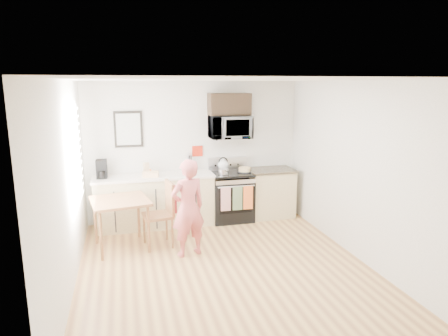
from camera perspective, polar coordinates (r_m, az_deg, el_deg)
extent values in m
plane|color=#8F5E37|center=(5.80, 0.16, -14.10)|extent=(4.60, 4.60, 0.00)
cube|color=white|center=(7.56, -4.22, 2.43)|extent=(4.00, 0.04, 2.60)
cube|color=white|center=(3.29, 10.46, -10.56)|extent=(4.00, 0.04, 2.60)
cube|color=white|center=(5.24, -21.53, -2.67)|extent=(0.04, 4.60, 2.60)
cube|color=white|center=(6.16, 18.48, -0.36)|extent=(0.04, 4.60, 2.60)
cube|color=white|center=(5.21, 0.17, 12.53)|extent=(4.00, 4.60, 0.04)
cube|color=white|center=(5.97, -20.63, 1.56)|extent=(0.02, 1.40, 1.50)
cube|color=white|center=(5.97, -20.53, 1.56)|extent=(0.01, 1.30, 1.40)
cube|color=tan|center=(7.37, -9.85, -4.77)|extent=(2.10, 0.60, 0.90)
cube|color=silver|center=(7.25, -9.98, -1.21)|extent=(2.14, 0.64, 0.04)
cube|color=tan|center=(7.84, 6.63, -3.64)|extent=(0.84, 0.60, 0.90)
cube|color=black|center=(7.73, 6.71, -0.28)|extent=(0.88, 0.64, 0.04)
cube|color=black|center=(7.60, 1.02, -4.58)|extent=(0.76, 0.65, 0.77)
cube|color=black|center=(7.29, 1.68, -4.78)|extent=(0.61, 0.02, 0.45)
cube|color=silver|center=(7.20, 1.69, -2.26)|extent=(0.74, 0.02, 0.14)
cylinder|color=silver|center=(7.17, 1.80, -2.66)|extent=(0.68, 0.02, 0.02)
cube|color=black|center=(7.47, 1.04, -0.80)|extent=(0.76, 0.65, 0.04)
cube|color=silver|center=(7.70, 0.50, 0.66)|extent=(0.76, 0.08, 0.24)
cube|color=silver|center=(7.17, 0.26, -4.47)|extent=(0.18, 0.02, 0.44)
cube|color=#5E764F|center=(7.23, 1.95, -4.35)|extent=(0.18, 0.02, 0.44)
cube|color=orange|center=(7.28, 3.46, -4.23)|extent=(0.18, 0.02, 0.44)
imported|color=silver|center=(7.43, 0.84, 5.86)|extent=(0.76, 0.51, 0.42)
cube|color=black|center=(7.44, 0.76, 9.12)|extent=(0.76, 0.35, 0.40)
cube|color=black|center=(7.37, -13.51, 5.41)|extent=(0.50, 0.03, 0.65)
cube|color=#B4B9AE|center=(7.35, -13.50, 5.39)|extent=(0.42, 0.01, 0.56)
cube|color=#A81F0E|center=(7.56, -3.83, 2.42)|extent=(0.20, 0.02, 0.20)
imported|color=#C23E35|center=(5.98, -5.16, -5.71)|extent=(0.62, 0.50, 1.48)
cube|color=brown|center=(6.39, -14.66, -4.58)|extent=(0.85, 0.85, 0.04)
cylinder|color=brown|center=(6.14, -17.16, -9.31)|extent=(0.05, 0.05, 0.75)
cylinder|color=brown|center=(6.25, -10.73, -8.60)|extent=(0.05, 0.05, 0.75)
cylinder|color=brown|center=(6.80, -17.91, -7.28)|extent=(0.05, 0.05, 0.75)
cylinder|color=brown|center=(6.89, -12.10, -6.69)|extent=(0.05, 0.05, 0.75)
cube|color=brown|center=(6.44, -9.48, -6.73)|extent=(0.49, 0.49, 0.04)
cube|color=brown|center=(6.40, -7.74, -4.22)|extent=(0.10, 0.44, 0.52)
cube|color=maroon|center=(6.41, -7.51, -4.10)|extent=(0.12, 0.40, 0.44)
cylinder|color=brown|center=(6.32, -10.69, -9.66)|extent=(0.03, 0.03, 0.48)
cylinder|color=brown|center=(6.40, -7.38, -9.29)|extent=(0.03, 0.03, 0.48)
cylinder|color=brown|center=(6.67, -11.33, -8.54)|extent=(0.03, 0.03, 0.48)
cylinder|color=brown|center=(6.74, -8.19, -8.20)|extent=(0.03, 0.03, 0.48)
cube|color=brown|center=(7.50, -4.90, 0.31)|extent=(0.10, 0.13, 0.20)
cylinder|color=#A81F0E|center=(7.52, -5.02, 0.14)|extent=(0.12, 0.12, 0.15)
imported|color=white|center=(7.36, -10.74, -0.67)|extent=(0.26, 0.26, 0.05)
cube|color=tan|center=(7.26, -11.03, -0.14)|extent=(0.11, 0.11, 0.23)
cube|color=black|center=(7.24, -17.08, -0.11)|extent=(0.18, 0.22, 0.32)
cylinder|color=black|center=(7.16, -17.07, -0.90)|extent=(0.12, 0.12, 0.12)
cube|color=tan|center=(7.13, -10.45, -0.87)|extent=(0.29, 0.17, 0.10)
cylinder|color=black|center=(7.49, 2.96, -0.53)|extent=(0.27, 0.27, 0.01)
cylinder|color=tan|center=(7.48, 2.97, -0.19)|extent=(0.22, 0.22, 0.07)
sphere|color=white|center=(7.62, -0.11, 0.43)|extent=(0.20, 0.20, 0.20)
cone|color=white|center=(7.60, -0.11, 1.22)|extent=(0.06, 0.06, 0.06)
torus|color=black|center=(7.61, -0.11, 0.90)|extent=(0.18, 0.02, 0.18)
cylinder|color=silver|center=(7.29, -0.06, -0.52)|extent=(0.19, 0.19, 0.10)
cylinder|color=black|center=(7.15, 0.28, -0.45)|extent=(0.03, 0.17, 0.02)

